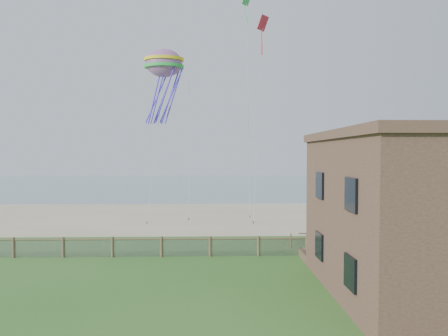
{
  "coord_description": "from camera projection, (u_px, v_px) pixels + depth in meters",
  "views": [
    {
      "loc": [
        0.23,
        -18.47,
        6.33
      ],
      "look_at": [
        0.91,
        8.0,
        5.41
      ],
      "focal_mm": 32.0,
      "sensor_mm": 36.0,
      "label": 1
    }
  ],
  "objects": [
    {
      "name": "kite_green",
      "position": [
        247.0,
        7.0,
        35.02
      ],
      "size": [
        1.88,
        1.85,
        2.39
      ],
      "primitive_type": null,
      "rotation": [
        0.44,
        0.0,
        0.82
      ],
      "color": "green"
    },
    {
      "name": "octopus_kite",
      "position": [
        164.0,
        84.0,
        32.85
      ],
      "size": [
        3.57,
        2.76,
        6.72
      ],
      "primitive_type": null,
      "rotation": [
        0.0,
        0.0,
        0.15
      ],
      "color": "#FB2732"
    },
    {
      "name": "motel_deck",
      "position": [
        426.0,
        255.0,
        23.98
      ],
      "size": [
        15.0,
        2.0,
        0.5
      ],
      "primitive_type": "cube",
      "color": "brown",
      "rests_on": "ground"
    },
    {
      "name": "ocean",
      "position": [
        213.0,
        184.0,
        84.6
      ],
      "size": [
        160.0,
        68.0,
        0.02
      ],
      "primitive_type": "cube",
      "color": "slate",
      "rests_on": "ground"
    },
    {
      "name": "chainlink_fence",
      "position": [
        210.0,
        248.0,
        24.64
      ],
      "size": [
        36.2,
        0.2,
        1.25
      ],
      "primitive_type": null,
      "color": "brown",
      "rests_on": "ground"
    },
    {
      "name": "sand_beach",
      "position": [
        212.0,
        216.0,
        40.64
      ],
      "size": [
        72.0,
        20.0,
        0.02
      ],
      "primitive_type": "cube",
      "color": "tan",
      "rests_on": "ground"
    },
    {
      "name": "ground",
      "position": [
        209.0,
        289.0,
        18.66
      ],
      "size": [
        160.0,
        160.0,
        0.0
      ],
      "primitive_type": "plane",
      "color": "#2F6321",
      "rests_on": "ground"
    },
    {
      "name": "picnic_table",
      "position": [
        317.0,
        255.0,
        23.81
      ],
      "size": [
        1.86,
        1.61,
        0.66
      ],
      "primitive_type": null,
      "rotation": [
        0.0,
        0.0,
        0.31
      ],
      "color": "brown",
      "rests_on": "ground"
    },
    {
      "name": "kite_red",
      "position": [
        263.0,
        32.0,
        31.8
      ],
      "size": [
        2.08,
        2.03,
        2.67
      ],
      "primitive_type": null,
      "rotation": [
        0.44,
        0.0,
        0.84
      ],
      "color": "red"
    }
  ]
}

